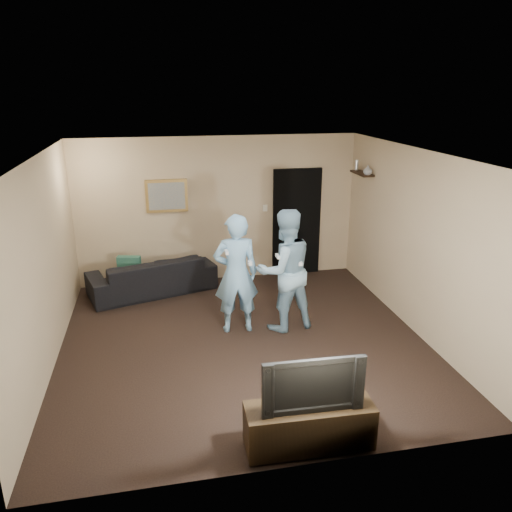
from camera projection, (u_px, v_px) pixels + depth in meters
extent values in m
plane|color=black|center=(244.00, 341.00, 7.02)|extent=(5.00, 5.00, 0.00)
cube|color=silver|center=(242.00, 154.00, 6.18)|extent=(5.00, 5.00, 0.04)
cube|color=tan|center=(219.00, 210.00, 8.92)|extent=(5.00, 0.04, 2.60)
cube|color=tan|center=(294.00, 345.00, 4.29)|extent=(5.00, 0.04, 2.60)
cube|color=tan|center=(43.00, 267.00, 6.13)|extent=(0.04, 5.00, 2.60)
cube|color=tan|center=(416.00, 242.00, 7.07)|extent=(0.04, 5.00, 2.60)
imported|color=black|center=(152.00, 275.00, 8.61)|extent=(2.27, 1.41, 0.62)
cube|color=#194D40|center=(129.00, 267.00, 8.48)|extent=(0.41, 0.21, 0.39)
cube|color=olive|center=(167.00, 196.00, 8.63)|extent=(0.72, 0.05, 0.57)
cube|color=slate|center=(167.00, 196.00, 8.61)|extent=(0.62, 0.01, 0.47)
cube|color=black|center=(297.00, 222.00, 9.26)|extent=(0.90, 0.06, 2.00)
cube|color=silver|center=(265.00, 208.00, 9.06)|extent=(0.08, 0.02, 0.12)
cube|color=black|center=(362.00, 173.00, 8.50)|extent=(0.20, 0.60, 0.03)
imported|color=#9F9FA3|center=(368.00, 170.00, 8.26)|extent=(0.15, 0.15, 0.16)
cylinder|color=silver|center=(357.00, 165.00, 8.70)|extent=(0.06, 0.06, 0.18)
cube|color=black|center=(309.00, 425.00, 4.89)|extent=(1.27, 0.44, 0.45)
imported|color=black|center=(311.00, 381.00, 4.73)|extent=(0.99, 0.16, 0.57)
imported|color=#7EB2DA|center=(236.00, 274.00, 7.08)|extent=(0.65, 0.43, 1.75)
cube|color=white|center=(227.00, 252.00, 6.71)|extent=(0.04, 0.14, 0.04)
cube|color=white|center=(250.00, 263.00, 6.83)|extent=(0.05, 0.09, 0.05)
imported|color=#88AFC6|center=(285.00, 270.00, 7.15)|extent=(0.99, 0.85, 1.80)
cube|color=white|center=(278.00, 256.00, 6.82)|extent=(0.04, 0.14, 0.04)
cube|color=white|center=(300.00, 263.00, 6.92)|extent=(0.05, 0.09, 0.05)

